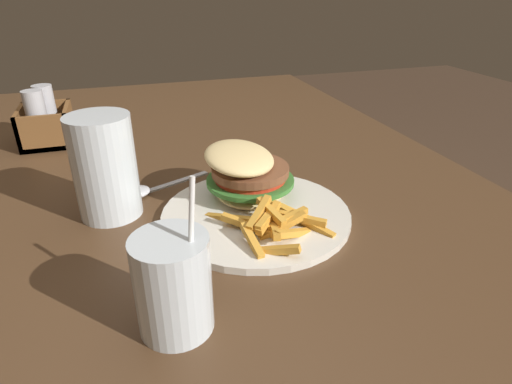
{
  "coord_description": "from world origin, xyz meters",
  "views": [
    {
      "loc": [
        -0.6,
        0.03,
        1.03
      ],
      "look_at": [
        -0.09,
        -0.13,
        0.76
      ],
      "focal_mm": 30.0,
      "sensor_mm": 36.0,
      "label": 1
    }
  ],
  "objects": [
    {
      "name": "dining_table",
      "position": [
        0.0,
        0.0,
        0.6
      ],
      "size": [
        1.62,
        1.08,
        0.72
      ],
      "color": "#4C331E",
      "rests_on": "ground_plane"
    },
    {
      "name": "condiment_caddy",
      "position": [
        0.33,
        0.19,
        0.76
      ],
      "size": [
        0.12,
        0.1,
        0.11
      ],
      "color": "brown",
      "rests_on": "dining_table"
    },
    {
      "name": "spoon",
      "position": [
        0.03,
        0.03,
        0.73
      ],
      "size": [
        0.09,
        0.16,
        0.01
      ],
      "rotation": [
        0.0,
        0.0,
        1.97
      ],
      "color": "silver",
      "rests_on": "dining_table"
    },
    {
      "name": "juice_glass",
      "position": [
        -0.27,
        0.01,
        0.77
      ],
      "size": [
        0.07,
        0.07,
        0.16
      ],
      "color": "silver",
      "rests_on": "dining_table"
    },
    {
      "name": "beer_glass",
      "position": [
        -0.02,
        0.07,
        0.79
      ],
      "size": [
        0.09,
        0.09,
        0.15
      ],
      "color": "silver",
      "rests_on": "dining_table"
    },
    {
      "name": "meal_plate_near",
      "position": [
        -0.07,
        -0.13,
        0.75
      ],
      "size": [
        0.27,
        0.27,
        0.09
      ],
      "color": "silver",
      "rests_on": "dining_table"
    }
  ]
}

